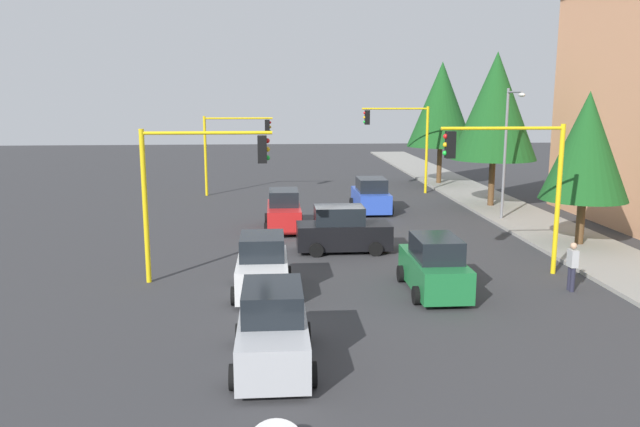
{
  "coord_description": "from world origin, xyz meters",
  "views": [
    {
      "loc": [
        27.92,
        -2.97,
        6.56
      ],
      "look_at": [
        -0.5,
        -0.84,
        1.2
      ],
      "focal_mm": 34.9,
      "sensor_mm": 36.0,
      "label": 1
    }
  ],
  "objects_px": {
    "traffic_signal_far_right": "(233,139)",
    "traffic_signal_near_left": "(512,169)",
    "car_silver": "(273,330)",
    "car_red": "(284,212)",
    "tree_roadside_far": "(441,105)",
    "car_white": "(262,267)",
    "car_blue": "(371,196)",
    "car_black": "(343,231)",
    "traffic_signal_far_left": "(402,132)",
    "car_green": "(434,267)",
    "tree_roadside_near": "(586,146)",
    "street_lamp_curbside": "(508,140)",
    "traffic_signal_near_right": "(197,174)",
    "pedestrian_crossing": "(572,265)",
    "tree_roadside_mid": "(495,106)"
  },
  "relations": [
    {
      "from": "traffic_signal_far_right",
      "to": "tree_roadside_near",
      "type": "height_order",
      "value": "tree_roadside_near"
    },
    {
      "from": "tree_roadside_mid",
      "to": "car_green",
      "type": "xyz_separation_m",
      "value": [
        15.93,
        -7.59,
        -5.12
      ]
    },
    {
      "from": "pedestrian_crossing",
      "to": "traffic_signal_far_right",
      "type": "bearing_deg",
      "value": -149.95
    },
    {
      "from": "car_green",
      "to": "pedestrian_crossing",
      "type": "relative_size",
      "value": 2.36
    },
    {
      "from": "car_red",
      "to": "traffic_signal_near_left",
      "type": "bearing_deg",
      "value": 42.98
    },
    {
      "from": "tree_roadside_far",
      "to": "car_white",
      "type": "height_order",
      "value": "tree_roadside_far"
    },
    {
      "from": "traffic_signal_far_right",
      "to": "car_black",
      "type": "distance_m",
      "value": 17.19
    },
    {
      "from": "traffic_signal_far_right",
      "to": "tree_roadside_far",
      "type": "relative_size",
      "value": 0.58
    },
    {
      "from": "car_silver",
      "to": "car_red",
      "type": "xyz_separation_m",
      "value": [
        -16.08,
        0.55,
        -0.0
      ]
    },
    {
      "from": "street_lamp_curbside",
      "to": "car_green",
      "type": "height_order",
      "value": "street_lamp_curbside"
    },
    {
      "from": "car_green",
      "to": "traffic_signal_far_left",
      "type": "bearing_deg",
      "value": 171.39
    },
    {
      "from": "street_lamp_curbside",
      "to": "tree_roadside_far",
      "type": "xyz_separation_m",
      "value": [
        -14.39,
        0.3,
        1.65
      ]
    },
    {
      "from": "car_blue",
      "to": "street_lamp_curbside",
      "type": "bearing_deg",
      "value": 60.92
    },
    {
      "from": "traffic_signal_near_right",
      "to": "street_lamp_curbside",
      "type": "xyz_separation_m",
      "value": [
        -9.61,
        14.87,
        0.46
      ]
    },
    {
      "from": "traffic_signal_far_left",
      "to": "tree_roadside_near",
      "type": "bearing_deg",
      "value": 16.59
    },
    {
      "from": "tree_roadside_far",
      "to": "car_white",
      "type": "bearing_deg",
      "value": -26.81
    },
    {
      "from": "street_lamp_curbside",
      "to": "car_white",
      "type": "xyz_separation_m",
      "value": [
        11.13,
        -12.59,
        -3.45
      ]
    },
    {
      "from": "traffic_signal_far_right",
      "to": "tree_roadside_mid",
      "type": "distance_m",
      "value": 16.9
    },
    {
      "from": "car_blue",
      "to": "car_red",
      "type": "bearing_deg",
      "value": -48.67
    },
    {
      "from": "tree_roadside_far",
      "to": "car_white",
      "type": "distance_m",
      "value": 29.04
    },
    {
      "from": "traffic_signal_far_left",
      "to": "car_green",
      "type": "xyz_separation_m",
      "value": [
        21.93,
        -3.32,
        -3.28
      ]
    },
    {
      "from": "tree_roadside_mid",
      "to": "car_black",
      "type": "distance_m",
      "value": 15.08
    },
    {
      "from": "traffic_signal_near_left",
      "to": "car_white",
      "type": "xyz_separation_m",
      "value": [
        1.52,
        -9.08,
        -3.07
      ]
    },
    {
      "from": "tree_roadside_near",
      "to": "car_black",
      "type": "xyz_separation_m",
      "value": [
        0.0,
        -10.56,
        -3.56
      ]
    },
    {
      "from": "car_blue",
      "to": "traffic_signal_near_left",
      "type": "bearing_deg",
      "value": 13.01
    },
    {
      "from": "traffic_signal_far_left",
      "to": "pedestrian_crossing",
      "type": "height_order",
      "value": "traffic_signal_far_left"
    },
    {
      "from": "street_lamp_curbside",
      "to": "traffic_signal_near_left",
      "type": "bearing_deg",
      "value": -20.09
    },
    {
      "from": "car_black",
      "to": "traffic_signal_near_left",
      "type": "bearing_deg",
      "value": 55.13
    },
    {
      "from": "car_black",
      "to": "car_silver",
      "type": "relative_size",
      "value": 0.98
    },
    {
      "from": "traffic_signal_far_right",
      "to": "car_white",
      "type": "xyz_separation_m",
      "value": [
        21.52,
        2.24,
        -2.88
      ]
    },
    {
      "from": "traffic_signal_far_right",
      "to": "tree_roadside_mid",
      "type": "relative_size",
      "value": 0.58
    },
    {
      "from": "car_red",
      "to": "pedestrian_crossing",
      "type": "relative_size",
      "value": 2.38
    },
    {
      "from": "traffic_signal_far_right",
      "to": "traffic_signal_near_left",
      "type": "height_order",
      "value": "traffic_signal_near_left"
    },
    {
      "from": "tree_roadside_mid",
      "to": "car_silver",
      "type": "xyz_separation_m",
      "value": [
        21.3,
        -13.05,
        -5.12
      ]
    },
    {
      "from": "car_white",
      "to": "car_red",
      "type": "height_order",
      "value": "same"
    },
    {
      "from": "tree_roadside_mid",
      "to": "tree_roadside_far",
      "type": "relative_size",
      "value": 1.0
    },
    {
      "from": "car_black",
      "to": "car_white",
      "type": "bearing_deg",
      "value": -31.19
    },
    {
      "from": "traffic_signal_near_left",
      "to": "street_lamp_curbside",
      "type": "xyz_separation_m",
      "value": [
        -9.61,
        3.51,
        0.38
      ]
    },
    {
      "from": "tree_roadside_far",
      "to": "car_red",
      "type": "bearing_deg",
      "value": -38.23
    },
    {
      "from": "traffic_signal_near_left",
      "to": "car_blue",
      "type": "xyz_separation_m",
      "value": [
        -13.27,
        -3.07,
        -3.07
      ]
    },
    {
      "from": "car_black",
      "to": "car_white",
      "type": "distance_m",
      "value": 6.45
    },
    {
      "from": "pedestrian_crossing",
      "to": "traffic_signal_far_left",
      "type": "bearing_deg",
      "value": -176.32
    },
    {
      "from": "street_lamp_curbside",
      "to": "car_green",
      "type": "bearing_deg",
      "value": -30.46
    },
    {
      "from": "traffic_signal_far_left",
      "to": "traffic_signal_near_left",
      "type": "relative_size",
      "value": 1.06
    },
    {
      "from": "street_lamp_curbside",
      "to": "traffic_signal_near_right",
      "type": "bearing_deg",
      "value": -57.12
    },
    {
      "from": "traffic_signal_far_left",
      "to": "car_blue",
      "type": "distance_m",
      "value": 8.11
    },
    {
      "from": "tree_roadside_near",
      "to": "car_white",
      "type": "height_order",
      "value": "tree_roadside_near"
    },
    {
      "from": "street_lamp_curbside",
      "to": "car_black",
      "type": "height_order",
      "value": "street_lamp_curbside"
    },
    {
      "from": "traffic_signal_near_right",
      "to": "traffic_signal_far_right",
      "type": "relative_size",
      "value": 1.03
    },
    {
      "from": "tree_roadside_far",
      "to": "car_black",
      "type": "bearing_deg",
      "value": -25.54
    }
  ]
}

